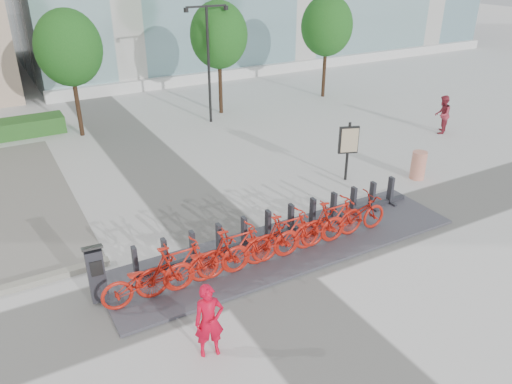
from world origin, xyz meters
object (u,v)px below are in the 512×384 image
bike_0 (147,279)px  kiosk (96,273)px  pedestrian (442,115)px  map_sign (349,142)px  worker_red (209,321)px  construction_barrel (418,165)px

bike_0 → kiosk: kiosk is taller
pedestrian → map_sign: 6.81m
worker_red → construction_barrel: 10.43m
bike_0 → pedestrian: pedestrian is taller
bike_0 → kiosk: size_ratio=1.47×
pedestrian → worker_red: bearing=-7.5°
bike_0 → map_sign: 8.52m
bike_0 → worker_red: size_ratio=1.32×
pedestrian → kiosk: bearing=-18.3°
construction_barrel → map_sign: 2.62m
bike_0 → map_sign: size_ratio=1.02×
construction_barrel → map_sign: map_sign is taller
construction_barrel → bike_0: bearing=-169.2°
kiosk → worker_red: (1.48, -2.64, 0.03)m
map_sign → kiosk: bearing=-143.7°
bike_0 → map_sign: map_sign is taller
map_sign → construction_barrel: bearing=-5.8°
worker_red → bike_0: bearing=116.9°
worker_red → pedestrian: (13.94, 6.95, 0.02)m
pedestrian → construction_barrel: (-4.32, -2.93, -0.33)m
bike_0 → kiosk: 1.11m
worker_red → kiosk: bearing=132.0°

